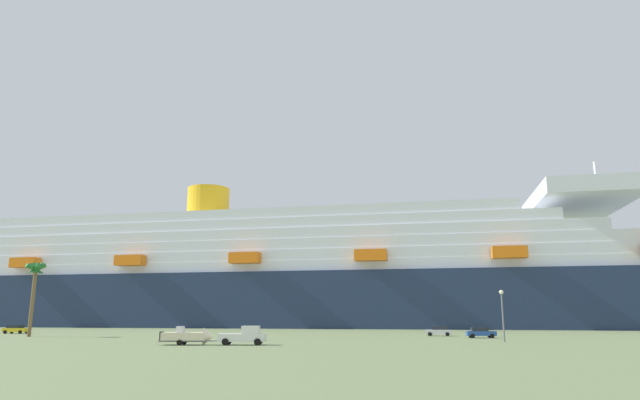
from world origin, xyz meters
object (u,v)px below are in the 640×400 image
object	(u,v)px
small_boat_on_trailer	(190,337)
cruise_ship	(336,279)
parked_car_silver_sedan	(439,331)
parked_car_blue_suv	(481,332)
palm_tree	(35,276)
pickup_truck	(244,336)
parked_car_yellow_taxi	(16,329)
street_lamp	(502,307)

from	to	relation	value
small_boat_on_trailer	cruise_ship	bearing A→B (deg)	85.34
small_boat_on_trailer	parked_car_silver_sedan	size ratio (longest dim) A/B	1.58
cruise_ship	small_boat_on_trailer	world-z (taller)	cruise_ship
parked_car_blue_suv	palm_tree	bearing A→B (deg)	-175.89
pickup_truck	parked_car_yellow_taxi	xyz separation A→B (m)	(-53.28, 32.22, -0.21)
street_lamp	parked_car_yellow_taxi	size ratio (longest dim) A/B	1.45
street_lamp	parked_car_yellow_taxi	xyz separation A→B (m)	(-85.02, 21.04, -3.64)
palm_tree	parked_car_blue_suv	world-z (taller)	palm_tree
small_boat_on_trailer	parked_car_blue_suv	world-z (taller)	small_boat_on_trailer
palm_tree	small_boat_on_trailer	bearing A→B (deg)	-29.75
palm_tree	street_lamp	xyz separation A→B (m)	(73.01, -7.98, -5.26)
palm_tree	parked_car_blue_suv	size ratio (longest dim) A/B	2.73
cruise_ship	parked_car_silver_sedan	size ratio (longest dim) A/B	62.67
small_boat_on_trailer	parked_car_silver_sedan	distance (m)	44.72
palm_tree	parked_car_silver_sedan	world-z (taller)	palm_tree
street_lamp	parked_car_blue_suv	distance (m)	13.68
palm_tree	pickup_truck	bearing A→B (deg)	-24.91
small_boat_on_trailer	parked_car_blue_suv	distance (m)	44.70
parked_car_silver_sedan	parked_car_blue_suv	bearing A→B (deg)	-50.14
pickup_truck	cruise_ship	bearing A→B (deg)	89.27
cruise_ship	palm_tree	world-z (taller)	cruise_ship
parked_car_silver_sedan	small_boat_on_trailer	bearing A→B (deg)	-134.24
cruise_ship	parked_car_yellow_taxi	world-z (taller)	cruise_ship
parked_car_blue_suv	parked_car_yellow_taxi	bearing A→B (deg)	174.62
palm_tree	parked_car_silver_sedan	distance (m)	67.82
street_lamp	parked_car_silver_sedan	size ratio (longest dim) A/B	1.50
cruise_ship	parked_car_blue_suv	size ratio (longest dim) A/B	63.26
cruise_ship	palm_tree	size ratio (longest dim) A/B	23.20
cruise_ship	small_boat_on_trailer	bearing A→B (deg)	-94.66
street_lamp	parked_car_blue_suv	world-z (taller)	street_lamp
palm_tree	parked_car_silver_sedan	size ratio (longest dim) A/B	2.70
cruise_ship	parked_car_silver_sedan	xyz separation A→B (m)	(23.72, -59.75, -12.50)
cruise_ship	small_boat_on_trailer	xyz separation A→B (m)	(-7.48, -91.79, -12.37)
pickup_truck	palm_tree	distance (m)	46.32
cruise_ship	street_lamp	size ratio (longest dim) A/B	41.89
street_lamp	parked_car_yellow_taxi	distance (m)	87.66
small_boat_on_trailer	parked_car_blue_suv	bearing A→B (deg)	34.21
small_boat_on_trailer	parked_car_blue_suv	xyz separation A→B (m)	(36.97, 25.13, -0.13)
street_lamp	parked_car_silver_sedan	distance (m)	21.51
pickup_truck	street_lamp	world-z (taller)	street_lamp
palm_tree	parked_car_silver_sedan	xyz separation A→B (m)	(66.14, 12.07, -8.90)
cruise_ship	parked_car_yellow_taxi	xyz separation A→B (m)	(-54.43, -58.76, -12.50)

